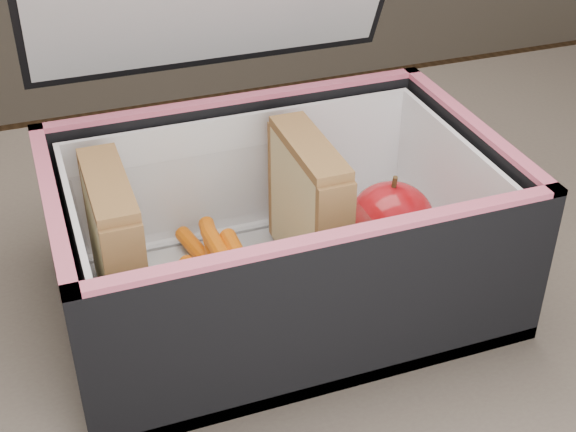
{
  "coord_description": "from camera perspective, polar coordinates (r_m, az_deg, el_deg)",
  "views": [
    {
      "loc": [
        -0.15,
        -0.39,
        1.13
      ],
      "look_at": [
        0.01,
        0.06,
        0.81
      ],
      "focal_mm": 50.0,
      "sensor_mm": 36.0,
      "label": 1
    }
  ],
  "objects": [
    {
      "name": "sandwich_left",
      "position": [
        0.55,
        -12.14,
        -2.06
      ],
      "size": [
        0.03,
        0.09,
        0.1
      ],
      "color": "tan",
      "rests_on": "plastic_tub"
    },
    {
      "name": "red_apple",
      "position": [
        0.6,
        7.35,
        -0.38
      ],
      "size": [
        0.07,
        0.07,
        0.07
      ],
      "rotation": [
        0.0,
        0.0,
        -0.14
      ],
      "color": "#8E0203",
      "rests_on": "paper_napkin"
    },
    {
      "name": "sandwich_right",
      "position": [
        0.57,
        1.46,
        0.64
      ],
      "size": [
        0.03,
        0.09,
        0.11
      ],
      "color": "tan",
      "rests_on": "plastic_tub"
    },
    {
      "name": "lunch_bag",
      "position": [
        0.57,
        -0.78,
        -0.27
      ],
      "size": [
        0.31,
        0.29,
        0.3
      ],
      "color": "black",
      "rests_on": "kitchen_table"
    },
    {
      "name": "paper_napkin",
      "position": [
        0.62,
        7.45,
        -2.86
      ],
      "size": [
        0.1,
        0.1,
        0.01
      ],
      "primitive_type": "cube",
      "rotation": [
        0.0,
        0.0,
        -0.26
      ],
      "color": "white",
      "rests_on": "lunch_bag"
    },
    {
      "name": "carrot_sticks",
      "position": [
        0.57,
        -4.54,
        -4.2
      ],
      "size": [
        0.04,
        0.14,
        0.03
      ],
      "color": "#D04712",
      "rests_on": "plastic_tub"
    },
    {
      "name": "kitchen_table",
      "position": [
        0.63,
        1.11,
        -14.76
      ],
      "size": [
        1.2,
        0.8,
        0.75
      ],
      "color": "brown",
      "rests_on": "ground"
    },
    {
      "name": "plastic_tub",
      "position": [
        0.57,
        -5.09,
        -2.15
      ],
      "size": [
        0.18,
        0.13,
        0.08
      ],
      "primitive_type": null,
      "color": "white",
      "rests_on": "lunch_bag"
    }
  ]
}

